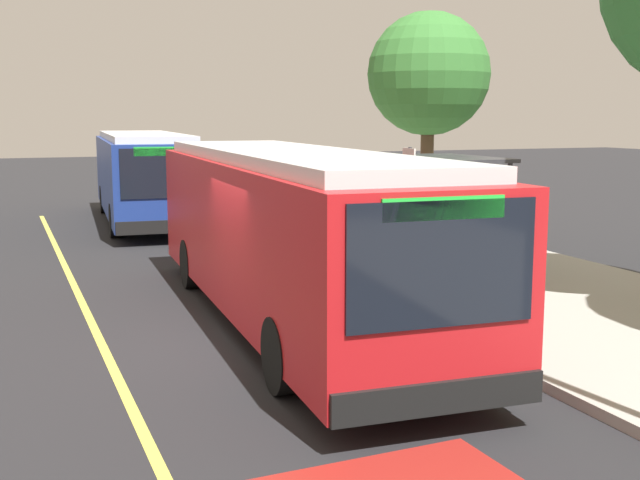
{
  "coord_description": "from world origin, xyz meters",
  "views": [
    {
      "loc": [
        11.75,
        -3.55,
        3.51
      ],
      "look_at": [
        -0.25,
        1.29,
        1.5
      ],
      "focal_mm": 44.93,
      "sensor_mm": 36.0,
      "label": 1
    }
  ],
  "objects_px": {
    "transit_bus_main": "(291,229)",
    "waiting_bench": "(462,248)",
    "route_sign_post": "(409,201)",
    "transit_bus_second": "(144,174)"
  },
  "relations": [
    {
      "from": "route_sign_post",
      "to": "waiting_bench",
      "type": "bearing_deg",
      "value": 129.58
    },
    {
      "from": "transit_bus_main",
      "to": "waiting_bench",
      "type": "xyz_separation_m",
      "value": [
        -2.31,
        4.83,
        -0.98
      ]
    },
    {
      "from": "transit_bus_main",
      "to": "route_sign_post",
      "type": "distance_m",
      "value": 2.47
    },
    {
      "from": "route_sign_post",
      "to": "transit_bus_main",
      "type": "bearing_deg",
      "value": -82.35
    },
    {
      "from": "transit_bus_main",
      "to": "waiting_bench",
      "type": "height_order",
      "value": "transit_bus_main"
    },
    {
      "from": "transit_bus_main",
      "to": "route_sign_post",
      "type": "bearing_deg",
      "value": 97.65
    },
    {
      "from": "transit_bus_main",
      "to": "waiting_bench",
      "type": "distance_m",
      "value": 5.44
    },
    {
      "from": "transit_bus_main",
      "to": "route_sign_post",
      "type": "relative_size",
      "value": 4.0
    },
    {
      "from": "transit_bus_second",
      "to": "route_sign_post",
      "type": "bearing_deg",
      "value": 10.36
    },
    {
      "from": "transit_bus_main",
      "to": "waiting_bench",
      "type": "relative_size",
      "value": 7.01
    }
  ]
}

